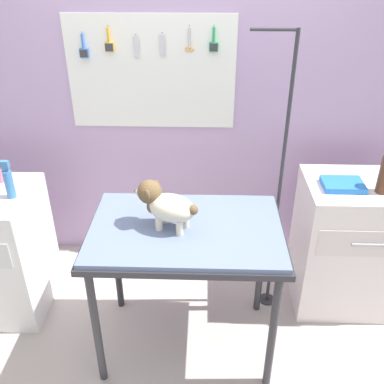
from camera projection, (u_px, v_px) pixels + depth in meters
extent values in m
cube|color=#B6ABA3|center=(173.00, 384.00, 2.49)|extent=(4.40, 4.00, 0.04)
cube|color=#B79AC3|center=(182.00, 113.00, 3.01)|extent=(4.00, 0.06, 2.30)
cube|color=white|center=(151.00, 73.00, 2.84)|extent=(1.10, 0.02, 0.74)
cylinder|color=gray|center=(82.00, 32.00, 2.71)|extent=(0.01, 0.02, 0.01)
cylinder|color=#3C6FC7|center=(83.00, 41.00, 2.73)|extent=(0.02, 0.02, 0.09)
cube|color=#3C6FC7|center=(84.00, 53.00, 2.77)|extent=(0.06, 0.02, 0.06)
cube|color=#333338|center=(84.00, 53.00, 2.75)|extent=(0.05, 0.01, 0.05)
cylinder|color=gray|center=(108.00, 25.00, 2.69)|extent=(0.01, 0.02, 0.01)
cylinder|color=gold|center=(108.00, 35.00, 2.71)|extent=(0.02, 0.02, 0.09)
cube|color=gold|center=(110.00, 47.00, 2.74)|extent=(0.06, 0.02, 0.06)
cube|color=#333338|center=(109.00, 47.00, 2.73)|extent=(0.05, 0.01, 0.05)
cylinder|color=gray|center=(136.00, 34.00, 2.71)|extent=(0.01, 0.02, 0.01)
cube|color=silver|center=(136.00, 47.00, 2.74)|extent=(0.03, 0.01, 0.13)
cylinder|color=gray|center=(162.00, 33.00, 2.70)|extent=(0.01, 0.02, 0.01)
cube|color=silver|center=(162.00, 45.00, 2.73)|extent=(0.03, 0.01, 0.13)
cylinder|color=gray|center=(189.00, 25.00, 2.67)|extent=(0.01, 0.02, 0.01)
cube|color=silver|center=(188.00, 37.00, 2.70)|extent=(0.01, 0.00, 0.11)
cube|color=silver|center=(190.00, 37.00, 2.70)|extent=(0.01, 0.00, 0.11)
torus|color=orange|center=(187.00, 49.00, 2.74)|extent=(0.03, 0.01, 0.03)
torus|color=orange|center=(191.00, 49.00, 2.74)|extent=(0.03, 0.01, 0.03)
cylinder|color=gray|center=(214.00, 25.00, 2.67)|extent=(0.01, 0.02, 0.01)
cylinder|color=#299356|center=(214.00, 35.00, 2.69)|extent=(0.02, 0.02, 0.09)
cube|color=#299356|center=(214.00, 47.00, 2.72)|extent=(0.06, 0.02, 0.06)
cube|color=#333338|center=(214.00, 47.00, 2.71)|extent=(0.05, 0.01, 0.05)
cylinder|color=#2D2D33|center=(96.00, 328.00, 2.30)|extent=(0.04, 0.04, 0.81)
cylinder|color=#2D2D33|center=(273.00, 333.00, 2.28)|extent=(0.04, 0.04, 0.81)
cylinder|color=#2D2D33|center=(116.00, 259.00, 2.80)|extent=(0.04, 0.04, 0.81)
cylinder|color=#2D2D33|center=(261.00, 262.00, 2.78)|extent=(0.04, 0.04, 0.81)
cube|color=#2D2D33|center=(186.00, 234.00, 2.33)|extent=(1.06, 0.70, 0.03)
cube|color=slate|center=(186.00, 229.00, 2.31)|extent=(1.02, 0.68, 0.03)
cylinder|color=#2D2D33|center=(267.00, 299.00, 3.04)|extent=(0.11, 0.11, 0.01)
cylinder|color=#2D2D33|center=(280.00, 188.00, 2.59)|extent=(0.02, 0.02, 1.82)
cylinder|color=#2D2D33|center=(274.00, 29.00, 2.14)|extent=(0.24, 0.02, 0.02)
cylinder|color=beige|center=(159.00, 223.00, 2.26)|extent=(0.04, 0.04, 0.09)
cylinder|color=beige|center=(165.00, 215.00, 2.32)|extent=(0.04, 0.04, 0.09)
cylinder|color=beige|center=(180.00, 228.00, 2.22)|extent=(0.04, 0.04, 0.09)
cylinder|color=beige|center=(186.00, 220.00, 2.28)|extent=(0.04, 0.04, 0.09)
ellipsoid|color=beige|center=(171.00, 208.00, 2.23)|extent=(0.30, 0.24, 0.14)
ellipsoid|color=brown|center=(156.00, 206.00, 2.27)|extent=(0.12, 0.14, 0.08)
sphere|color=brown|center=(150.00, 192.00, 2.24)|extent=(0.13, 0.13, 0.13)
ellipsoid|color=beige|center=(140.00, 192.00, 2.26)|extent=(0.07, 0.07, 0.04)
sphere|color=black|center=(136.00, 191.00, 2.27)|extent=(0.02, 0.02, 0.02)
ellipsoid|color=brown|center=(147.00, 196.00, 2.19)|extent=(0.05, 0.04, 0.07)
ellipsoid|color=brown|center=(156.00, 186.00, 2.27)|extent=(0.05, 0.04, 0.07)
sphere|color=brown|center=(193.00, 210.00, 2.18)|extent=(0.05, 0.05, 0.05)
cube|color=silver|center=(350.00, 244.00, 2.85)|extent=(0.68, 0.52, 0.91)
cube|color=silver|center=(369.00, 244.00, 2.52)|extent=(0.60, 0.01, 0.18)
cylinder|color=#99999E|center=(369.00, 245.00, 2.52)|extent=(0.20, 0.02, 0.02)
cylinder|color=teal|center=(9.00, 184.00, 2.51)|extent=(0.05, 0.05, 0.17)
cylinder|color=teal|center=(6.00, 170.00, 2.47)|extent=(0.02, 0.02, 0.02)
cube|color=teal|center=(5.00, 165.00, 2.45)|extent=(0.05, 0.03, 0.04)
cube|color=blue|center=(343.00, 185.00, 2.58)|extent=(0.24, 0.18, 0.04)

